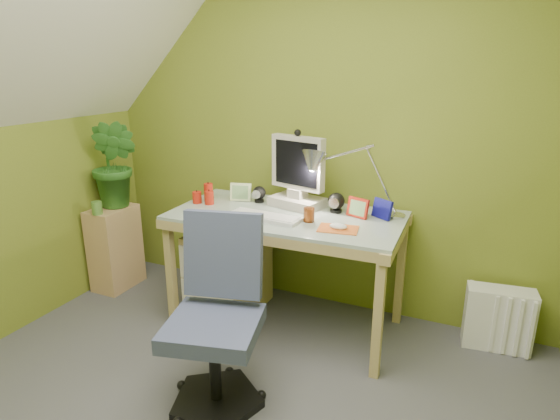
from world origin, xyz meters
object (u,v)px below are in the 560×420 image
at_px(potted_plant, 115,164).
at_px(radiator, 498,318).
at_px(desk, 286,270).
at_px(side_ledge, 115,248).
at_px(monitor, 298,166).
at_px(task_chair, 213,326).
at_px(desk_lamp, 368,164).

distance_m(potted_plant, radiator, 2.77).
distance_m(desk, potted_plant, 1.49).
distance_m(side_ledge, radiator, 2.71).
bearing_deg(monitor, potted_plant, -159.11).
xyz_separation_m(potted_plant, task_chair, (1.36, -0.88, -0.51)).
bearing_deg(side_ledge, potted_plant, 51.93).
relative_size(desk, side_ledge, 2.26).
relative_size(desk, potted_plant, 2.19).
distance_m(desk_lamp, potted_plant, 1.83).
bearing_deg(desk_lamp, radiator, 17.67).
relative_size(side_ledge, task_chair, 0.70).
distance_m(potted_plant, task_chair, 1.70).
relative_size(monitor, desk_lamp, 0.84).
bearing_deg(radiator, desk_lamp, 179.59).
bearing_deg(potted_plant, side_ledge, -128.07).
bearing_deg(monitor, radiator, 17.99).
bearing_deg(side_ledge, radiator, 6.51).
height_order(desk_lamp, side_ledge, desk_lamp).
height_order(desk, task_chair, task_chair).
bearing_deg(task_chair, side_ledge, 135.40).
relative_size(potted_plant, task_chair, 0.72).
xyz_separation_m(desk, task_chair, (-0.01, -0.87, 0.07)).
xyz_separation_m(desk_lamp, side_ledge, (-1.86, -0.22, -0.77)).
distance_m(desk_lamp, radiator, 1.22).
distance_m(monitor, potted_plant, 1.38).
xyz_separation_m(desk, monitor, (0.00, 0.18, 0.65)).
height_order(monitor, task_chair, monitor).
bearing_deg(radiator, task_chair, -145.17).
bearing_deg(potted_plant, task_chair, -32.86).
relative_size(monitor, potted_plant, 0.83).
xyz_separation_m(side_ledge, potted_plant, (0.04, 0.05, 0.64)).
bearing_deg(desk, potted_plant, 177.88).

